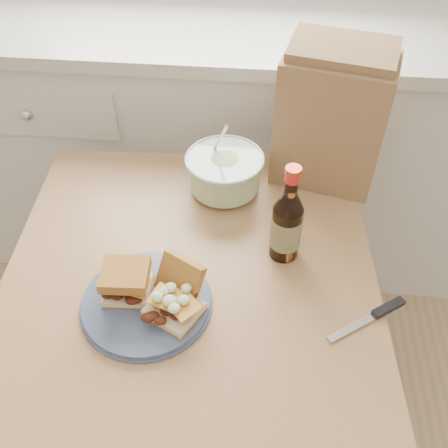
# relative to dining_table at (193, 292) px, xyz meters

# --- Properties ---
(cabinet_run) EXTENTS (2.50, 0.64, 0.94)m
(cabinet_run) POSITION_rel_dining_table_xyz_m (-0.08, 0.82, -0.13)
(cabinet_run) COLOR silver
(cabinet_run) RESTS_ON ground
(dining_table) EXTENTS (0.90, 0.90, 0.71)m
(dining_table) POSITION_rel_dining_table_xyz_m (0.00, 0.00, 0.00)
(dining_table) COLOR tan
(dining_table) RESTS_ON ground
(plate) EXTENTS (0.27, 0.27, 0.02)m
(plate) POSITION_rel_dining_table_xyz_m (-0.08, -0.12, 0.11)
(plate) COLOR #485674
(plate) RESTS_ON dining_table
(sandwich_left) EXTENTS (0.10, 0.10, 0.07)m
(sandwich_left) POSITION_rel_dining_table_xyz_m (-0.12, -0.10, 0.16)
(sandwich_left) COLOR beige
(sandwich_left) RESTS_ON plate
(sandwich_right) EXTENTS (0.14, 0.18, 0.09)m
(sandwich_right) POSITION_rel_dining_table_xyz_m (-0.01, -0.13, 0.15)
(sandwich_right) COLOR beige
(sandwich_right) RESTS_ON plate
(coleslaw_bowl) EXTENTS (0.20, 0.20, 0.20)m
(coleslaw_bowl) POSITION_rel_dining_table_xyz_m (0.05, 0.27, 0.16)
(coleslaw_bowl) COLOR silver
(coleslaw_bowl) RESTS_ON dining_table
(beer_bottle) EXTENTS (0.07, 0.07, 0.26)m
(beer_bottle) POSITION_rel_dining_table_xyz_m (0.21, 0.06, 0.20)
(beer_bottle) COLOR black
(beer_bottle) RESTS_ON dining_table
(knife) EXTENTS (0.17, 0.13, 0.01)m
(knife) POSITION_rel_dining_table_xyz_m (0.42, -0.10, 0.11)
(knife) COLOR silver
(knife) RESTS_ON dining_table
(paper_bag) EXTENTS (0.30, 0.23, 0.34)m
(paper_bag) POSITION_rel_dining_table_xyz_m (0.31, 0.36, 0.28)
(paper_bag) COLOR olive
(paper_bag) RESTS_ON dining_table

